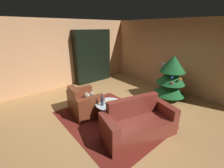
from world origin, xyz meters
The scene contains 11 objects.
ground_plane centered at (0.00, 0.00, 0.00)m, with size 7.32×7.32×0.00m, color #B3844E.
wall_back centered at (0.00, 2.95, 1.33)m, with size 6.22×0.06×2.67m, color tan.
wall_left centered at (-3.08, 0.00, 1.33)m, with size 0.06×5.96×2.67m, color tan.
area_rug centered at (0.13, -0.36, 0.00)m, with size 2.78×2.20×0.01m, color maroon.
bookshelf_unit centered at (-2.82, 1.16, 1.12)m, with size 0.38×1.68×2.27m.
armchair_red centered at (-0.63, -0.72, 0.31)m, with size 1.03×0.86×0.84m.
couch_red centered at (1.00, -0.26, 0.30)m, with size 1.11×1.81×0.86m.
coffee_table centered at (0.07, -0.35, 0.43)m, with size 0.74×0.74×0.47m.
book_stack_on_table centered at (0.09, -0.35, 0.50)m, with size 0.19×0.18×0.06m.
bottle_on_table centered at (0.02, -0.55, 0.59)m, with size 0.07×0.07×0.31m.
decorated_tree centered at (0.43, 2.03, 0.79)m, with size 1.05×1.05×1.52m.
Camera 1 is at (2.80, -2.54, 2.37)m, focal length 23.90 mm.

